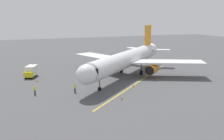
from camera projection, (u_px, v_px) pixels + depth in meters
name	position (u px, v px, depth m)	size (l,w,h in m)	color
ground_plane	(129.00, 73.00, 65.52)	(220.00, 220.00, 0.00)	#4C4C4F
apron_lead_in_line	(138.00, 82.00, 56.98)	(0.24, 40.00, 0.01)	yellow
airplane	(127.00, 59.00, 61.87)	(33.44, 32.67, 11.50)	white
ground_crew_marshaller	(35.00, 90.00, 47.58)	(0.46, 0.46, 1.71)	#23232D
ground_crew_wing_walker	(75.00, 88.00, 48.98)	(0.43, 0.47, 1.71)	#23232D
ground_crew_loader	(110.00, 64.00, 72.75)	(0.41, 0.47, 1.71)	#23232D
box_truck_near_nose	(31.00, 71.00, 61.29)	(3.61, 5.00, 2.62)	yellow
safety_cone_nose_left	(133.00, 85.00, 53.13)	(0.32, 0.32, 0.55)	#F2590F
safety_cone_nose_right	(37.00, 81.00, 57.07)	(0.32, 0.32, 0.55)	#F2590F
safety_cone_wing_port	(122.00, 98.00, 44.97)	(0.32, 0.32, 0.55)	#F2590F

